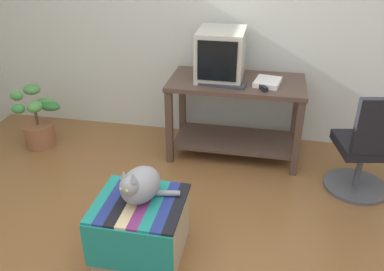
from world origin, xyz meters
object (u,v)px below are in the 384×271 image
keyboard (222,84)px  ottoman_with_blanket (141,228)px  book (268,82)px  stapler (263,88)px  cat (140,185)px  desk (236,105)px  tv_monitor (221,55)px  potted_plant (38,123)px  office_chair (366,151)px

keyboard → ottoman_with_blanket: keyboard is taller
keyboard → book: (0.38, 0.09, 0.01)m
keyboard → stapler: stapler is taller
cat → stapler: 1.44m
keyboard → desk: bearing=57.4°
tv_monitor → ottoman_with_blanket: (-0.31, -1.50, -0.74)m
book → stapler: bearing=-92.6°
keyboard → stapler: 0.35m
desk → stapler: (0.24, -0.19, 0.26)m
book → stapler: (-0.03, -0.15, -0.00)m
keyboard → potted_plant: size_ratio=0.68×
ottoman_with_blanket → book: bearing=62.6°
keyboard → potted_plant: bearing=-171.6°
tv_monitor → keyboard: bearing=-76.3°
cat → office_chair: size_ratio=0.44×
potted_plant → office_chair: (2.99, -0.23, 0.14)m
office_chair → stapler: 0.96m
tv_monitor → cat: (-0.30, -1.48, -0.42)m
ottoman_with_blanket → potted_plant: potted_plant is taller
potted_plant → office_chair: size_ratio=0.66×
desk → ottoman_with_blanket: 1.56m
desk → tv_monitor: (-0.16, 0.04, 0.45)m
book → cat: 1.58m
keyboard → office_chair: office_chair is taller
potted_plant → stapler: size_ratio=5.36×
potted_plant → stapler: bearing=0.6°
keyboard → stapler: bearing=-2.5°
desk → ottoman_with_blanket: size_ratio=2.12×
tv_monitor → cat: size_ratio=1.26×
desk → office_chair: office_chair is taller
tv_monitor → book: tv_monitor is taller
office_chair → stapler: bearing=-27.4°
desk → book: bearing=-9.9°
keyboard → stapler: (0.35, -0.05, 0.01)m
stapler → ottoman_with_blanket: bearing=-148.7°
keyboard → office_chair: size_ratio=0.45×
book → cat: bearing=-107.9°
desk → cat: size_ratio=3.09×
potted_plant → cat: bearing=-40.1°
cat → stapler: stapler is taller
book → ottoman_with_blanket: 1.68m
desk → tv_monitor: tv_monitor is taller
cat → book: bearing=78.0°
keyboard → cat: (-0.35, -1.29, -0.22)m
tv_monitor → keyboard: size_ratio=1.23×
cat → keyboard: bearing=90.6°
tv_monitor → ottoman_with_blanket: bearing=-101.4°
tv_monitor → ottoman_with_blanket: tv_monitor is taller
cat → potted_plant: cat is taller
keyboard → ottoman_with_blanket: bearing=-98.8°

